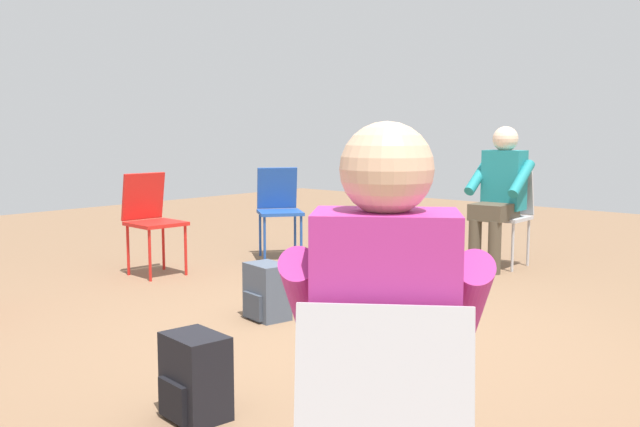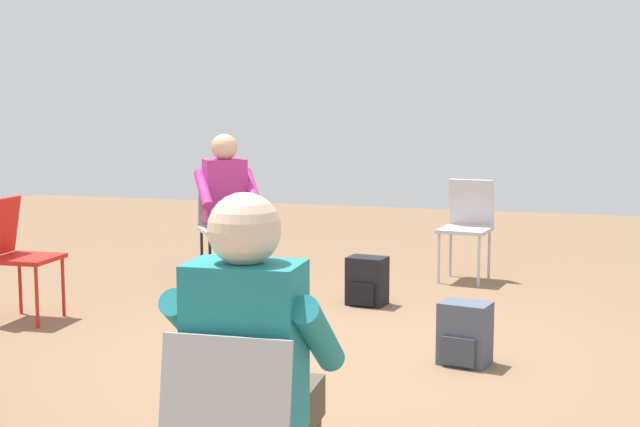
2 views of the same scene
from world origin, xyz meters
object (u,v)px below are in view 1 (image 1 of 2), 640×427
(backpack_near_laptop_user, at_px, (267,295))
(backpack_by_empty_chair, at_px, (196,381))
(chair_northwest, at_px, (279,205))
(person_in_teal, at_px, (499,189))
(chair_north, at_px, (507,210))
(chair_west, at_px, (151,216))
(person_in_magenta, at_px, (385,340))

(backpack_near_laptop_user, xyz_separation_m, backpack_by_empty_chair, (0.92, -1.30, 0.00))
(chair_northwest, distance_m, person_in_teal, 2.03)
(person_in_teal, xyz_separation_m, backpack_near_laptop_user, (-0.29, -2.52, -0.54))
(chair_northwest, bearing_deg, chair_north, 157.07)
(chair_west, distance_m, backpack_near_laptop_user, 1.81)
(backpack_by_empty_chair, bearing_deg, person_in_teal, 99.33)
(chair_northwest, xyz_separation_m, person_in_magenta, (3.73, -3.32, 0.20))
(person_in_teal, xyz_separation_m, backpack_by_empty_chair, (0.63, -3.81, -0.54))
(chair_north, relative_size, chair_northwest, 1.00)
(chair_west, height_order, person_in_teal, person_in_teal)
(chair_northwest, distance_m, person_in_magenta, 5.00)
(person_in_magenta, bearing_deg, person_in_teal, 78.18)
(chair_northwest, distance_m, chair_west, 1.30)
(chair_west, relative_size, person_in_magenta, 0.69)
(chair_north, distance_m, person_in_magenta, 4.80)
(chair_west, xyz_separation_m, person_in_teal, (2.04, 2.18, 0.20))
(chair_west, distance_m, backpack_by_empty_chair, 3.14)
(person_in_teal, height_order, backpack_by_empty_chair, person_in_teal)
(chair_northwest, height_order, backpack_near_laptop_user, chair_northwest)
(chair_north, relative_size, backpack_near_laptop_user, 2.36)
(chair_northwest, bearing_deg, person_in_magenta, 84.71)
(chair_northwest, xyz_separation_m, chair_west, (-0.23, -1.28, 0.00))
(chair_northwest, xyz_separation_m, backpack_near_laptop_user, (1.52, -1.62, -0.34))
(person_in_magenta, bearing_deg, chair_north, 77.47)
(chair_west, bearing_deg, person_in_teal, 140.36)
(chair_northwest, relative_size, backpack_by_empty_chair, 2.36)
(backpack_near_laptop_user, relative_size, backpack_by_empty_chair, 1.00)
(chair_northwest, xyz_separation_m, backpack_by_empty_chair, (2.44, -2.91, -0.34))
(person_in_teal, distance_m, backpack_by_empty_chair, 3.90)
(backpack_by_empty_chair, bearing_deg, person_in_magenta, -17.50)
(chair_west, relative_size, backpack_near_laptop_user, 2.36)
(chair_north, xyz_separation_m, backpack_near_laptop_user, (-0.28, -2.68, -0.34))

